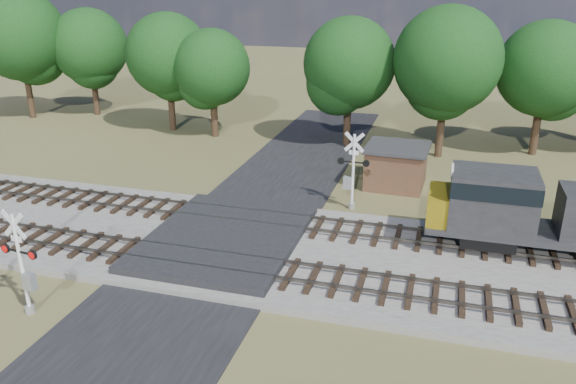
% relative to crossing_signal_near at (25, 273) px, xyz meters
% --- Properties ---
extents(ground, '(160.00, 160.00, 0.00)m').
position_rel_crossing_signal_near_xyz_m(ground, '(4.95, 7.08, -1.78)').
color(ground, brown).
rests_on(ground, ground).
extents(ballast_bed, '(140.00, 10.00, 0.30)m').
position_rel_crossing_signal_near_xyz_m(ballast_bed, '(14.95, 7.58, -1.63)').
color(ballast_bed, gray).
rests_on(ballast_bed, ground).
extents(road, '(7.00, 60.00, 0.08)m').
position_rel_crossing_signal_near_xyz_m(road, '(4.95, 7.08, -1.74)').
color(road, black).
rests_on(road, ground).
extents(crossing_panel, '(7.00, 9.00, 0.62)m').
position_rel_crossing_signal_near_xyz_m(crossing_panel, '(4.95, 7.58, -1.47)').
color(crossing_panel, '#262628').
rests_on(crossing_panel, ground).
extents(track_near, '(140.00, 2.60, 0.33)m').
position_rel_crossing_signal_near_xyz_m(track_near, '(8.07, 5.08, -1.37)').
color(track_near, black).
rests_on(track_near, ballast_bed).
extents(track_far, '(140.00, 2.60, 0.33)m').
position_rel_crossing_signal_near_xyz_m(track_far, '(8.07, 10.08, -1.37)').
color(track_far, black).
rests_on(track_far, ballast_bed).
extents(crossing_signal_near, '(1.73, 0.40, 4.29)m').
position_rel_crossing_signal_near_xyz_m(crossing_signal_near, '(0.00, 0.00, 0.00)').
color(crossing_signal_near, silver).
rests_on(crossing_signal_near, ground).
extents(crossing_signal_far, '(1.79, 0.39, 4.43)m').
position_rel_crossing_signal_near_xyz_m(crossing_signal_far, '(9.93, 13.86, 0.06)').
color(crossing_signal_far, silver).
rests_on(crossing_signal_far, ground).
extents(equipment_shed, '(3.91, 3.91, 2.57)m').
position_rel_crossing_signal_near_xyz_m(equipment_shed, '(11.97, 18.26, -0.49)').
color(equipment_shed, '#4C3020').
rests_on(equipment_shed, ground).
extents(treeline, '(77.14, 11.75, 11.35)m').
position_rel_crossing_signal_near_xyz_m(treeline, '(8.78, 27.15, 4.50)').
color(treeline, black).
rests_on(treeline, ground).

